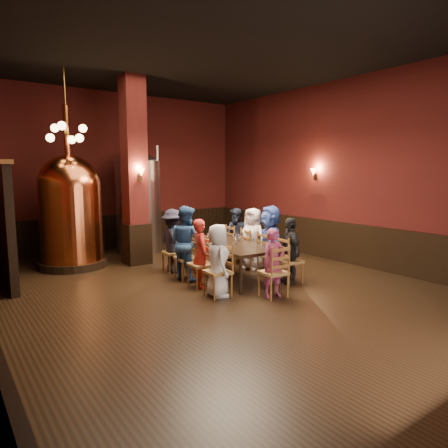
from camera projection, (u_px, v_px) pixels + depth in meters
room at (209, 173)px, 7.55m from camera, size 10.00×10.02×4.50m
wainscot_right at (340, 242)px, 10.08m from camera, size 0.08×9.90×1.00m
wainscot_back at (116, 231)px, 11.77m from camera, size 7.90×0.08×1.00m
column at (134, 172)px, 9.62m from camera, size 0.58×0.58×4.50m
pendant_cluster at (67, 133)px, 8.72m from camera, size 0.90×0.90×1.70m
sconce_wall at (316, 174)px, 10.45m from camera, size 0.20×0.20×0.36m
sconce_column at (140, 174)px, 9.39m from camera, size 0.20×0.20×0.36m
dining_table at (229, 246)px, 8.52m from camera, size 1.20×2.48×0.75m
chair_0 at (218, 272)px, 7.27m from camera, size 0.50×0.50×0.92m
person_0 at (218, 261)px, 7.24m from camera, size 0.61×0.75×1.33m
chair_1 at (201, 264)px, 7.84m from camera, size 0.50×0.50×0.92m
person_1 at (201, 253)px, 7.81m from camera, size 0.47×0.57×1.36m
chair_2 at (186, 258)px, 8.40m from camera, size 0.50×0.50×0.92m
person_2 at (186, 243)px, 8.36m from camera, size 0.53×0.82×1.56m
chair_3 at (173, 252)px, 8.97m from camera, size 0.50×0.50×0.92m
person_3 at (173, 241)px, 8.94m from camera, size 0.65×0.99×1.44m
chair_4 at (290, 261)px, 8.13m from camera, size 0.50×0.50×0.92m
person_4 at (290, 250)px, 8.11m from camera, size 0.61×0.86×1.35m
chair_5 at (270, 255)px, 8.70m from camera, size 0.50×0.50×0.92m
person_5 at (270, 241)px, 8.66m from camera, size 1.02×1.49×1.54m
chair_6 at (253, 250)px, 9.27m from camera, size 0.50×0.50×0.92m
person_6 at (253, 239)px, 9.23m from camera, size 0.58×0.77×1.43m
chair_7 at (237, 245)px, 9.84m from camera, size 0.50×0.50×0.92m
person_7 at (237, 236)px, 9.81m from camera, size 0.48×0.73×1.37m
chair_8 at (273, 272)px, 7.23m from camera, size 0.50×0.50×0.92m
person_8 at (274, 263)px, 7.21m from camera, size 0.50×0.37×1.26m
copper_kettle at (71, 210)px, 9.39m from camera, size 1.80×1.80×3.75m
steel_vessel at (138, 200)px, 11.09m from camera, size 1.59×1.59×2.96m
rose_vase at (201, 228)px, 9.26m from camera, size 0.19×0.19×0.33m
wine_glass_0 at (234, 238)px, 8.66m from camera, size 0.07×0.07×0.17m
wine_glass_1 at (216, 240)px, 8.45m from camera, size 0.07×0.07×0.17m
wine_glass_2 at (253, 243)px, 8.09m from camera, size 0.07×0.07×0.17m
wine_glass_3 at (236, 240)px, 8.35m from camera, size 0.07×0.07×0.17m
wine_glass_4 at (208, 237)px, 8.73m from camera, size 0.07×0.07×0.17m
wine_glass_5 at (240, 238)px, 8.60m from camera, size 0.07×0.07×0.17m
wine_glass_6 at (237, 237)px, 8.77m from camera, size 0.07×0.07×0.17m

